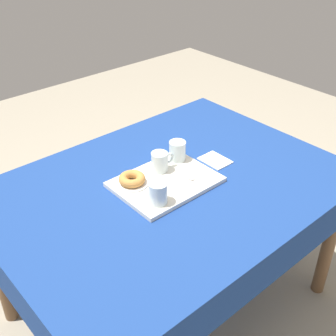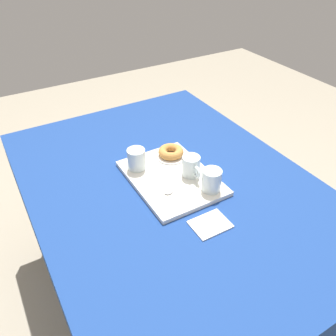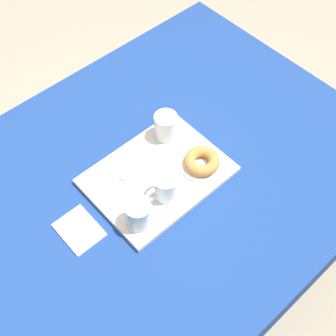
{
  "view_description": "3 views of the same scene",
  "coord_description": "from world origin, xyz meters",
  "px_view_note": "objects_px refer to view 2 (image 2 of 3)",
  "views": [
    {
      "loc": [
        1.0,
        1.13,
        1.79
      ],
      "look_at": [
        -0.02,
        -0.04,
        0.79
      ],
      "focal_mm": 46.62,
      "sensor_mm": 36.0,
      "label": 1
    },
    {
      "loc": [
        -0.94,
        0.56,
        1.62
      ],
      "look_at": [
        0.02,
        0.0,
        0.8
      ],
      "focal_mm": 36.99,
      "sensor_mm": 36.0,
      "label": 2
    },
    {
      "loc": [
        -0.49,
        -0.62,
        1.92
      ],
      "look_at": [
        0.03,
        -0.04,
        0.81
      ],
      "focal_mm": 48.74,
      "sensor_mm": 36.0,
      "label": 3
    }
  ],
  "objects_px": {
    "teaspoon_near": "(172,191)",
    "sugar_donut_left": "(171,152)",
    "dining_table": "(170,198)",
    "water_glass_near": "(136,160)",
    "donut_plate_left": "(171,156)",
    "serving_tray": "(171,178)",
    "tea_mug_left": "(191,167)",
    "paper_napkin": "(209,225)",
    "water_glass_far": "(212,181)"
  },
  "relations": [
    {
      "from": "sugar_donut_left",
      "to": "water_glass_far",
      "type": "bearing_deg",
      "value": -175.65
    },
    {
      "from": "water_glass_far",
      "to": "donut_plate_left",
      "type": "bearing_deg",
      "value": 4.35
    },
    {
      "from": "dining_table",
      "to": "paper_napkin",
      "type": "distance_m",
      "value": 0.29
    },
    {
      "from": "water_glass_near",
      "to": "donut_plate_left",
      "type": "distance_m",
      "value": 0.17
    },
    {
      "from": "dining_table",
      "to": "water_glass_near",
      "type": "relative_size",
      "value": 16.5
    },
    {
      "from": "dining_table",
      "to": "teaspoon_near",
      "type": "xyz_separation_m",
      "value": [
        -0.07,
        0.04,
        0.1
      ]
    },
    {
      "from": "water_glass_far",
      "to": "teaspoon_near",
      "type": "relative_size",
      "value": 0.71
    },
    {
      "from": "dining_table",
      "to": "water_glass_far",
      "type": "distance_m",
      "value": 0.22
    },
    {
      "from": "tea_mug_left",
      "to": "teaspoon_near",
      "type": "relative_size",
      "value": 0.88
    },
    {
      "from": "tea_mug_left",
      "to": "water_glass_near",
      "type": "distance_m",
      "value": 0.23
    },
    {
      "from": "sugar_donut_left",
      "to": "teaspoon_near",
      "type": "height_order",
      "value": "sugar_donut_left"
    },
    {
      "from": "water_glass_near",
      "to": "sugar_donut_left",
      "type": "xyz_separation_m",
      "value": [
        0.0,
        -0.17,
        -0.01
      ]
    },
    {
      "from": "water_glass_near",
      "to": "teaspoon_near",
      "type": "distance_m",
      "value": 0.22
    },
    {
      "from": "serving_tray",
      "to": "paper_napkin",
      "type": "xyz_separation_m",
      "value": [
        -0.29,
        0.02,
        -0.01
      ]
    },
    {
      "from": "tea_mug_left",
      "to": "water_glass_far",
      "type": "distance_m",
      "value": 0.12
    },
    {
      "from": "tea_mug_left",
      "to": "teaspoon_near",
      "type": "distance_m",
      "value": 0.14
    },
    {
      "from": "tea_mug_left",
      "to": "water_glass_near",
      "type": "relative_size",
      "value": 1.24
    },
    {
      "from": "serving_tray",
      "to": "teaspoon_near",
      "type": "xyz_separation_m",
      "value": [
        -0.09,
        0.05,
        0.01
      ]
    },
    {
      "from": "water_glass_far",
      "to": "sugar_donut_left",
      "type": "bearing_deg",
      "value": 4.35
    },
    {
      "from": "dining_table",
      "to": "water_glass_near",
      "type": "bearing_deg",
      "value": 31.79
    },
    {
      "from": "sugar_donut_left",
      "to": "paper_napkin",
      "type": "distance_m",
      "value": 0.42
    },
    {
      "from": "tea_mug_left",
      "to": "donut_plate_left",
      "type": "distance_m",
      "value": 0.16
    },
    {
      "from": "dining_table",
      "to": "serving_tray",
      "type": "distance_m",
      "value": 0.09
    },
    {
      "from": "dining_table",
      "to": "tea_mug_left",
      "type": "height_order",
      "value": "tea_mug_left"
    },
    {
      "from": "serving_tray",
      "to": "sugar_donut_left",
      "type": "xyz_separation_m",
      "value": [
        0.12,
        -0.07,
        0.03
      ]
    },
    {
      "from": "sugar_donut_left",
      "to": "paper_napkin",
      "type": "bearing_deg",
      "value": 168.11
    },
    {
      "from": "serving_tray",
      "to": "tea_mug_left",
      "type": "xyz_separation_m",
      "value": [
        -0.03,
        -0.07,
        0.05
      ]
    },
    {
      "from": "tea_mug_left",
      "to": "sugar_donut_left",
      "type": "height_order",
      "value": "tea_mug_left"
    },
    {
      "from": "water_glass_near",
      "to": "tea_mug_left",
      "type": "bearing_deg",
      "value": -132.21
    },
    {
      "from": "serving_tray",
      "to": "water_glass_far",
      "type": "height_order",
      "value": "water_glass_far"
    },
    {
      "from": "tea_mug_left",
      "to": "water_glass_near",
      "type": "height_order",
      "value": "water_glass_near"
    },
    {
      "from": "teaspoon_near",
      "to": "sugar_donut_left",
      "type": "bearing_deg",
      "value": -115.34
    },
    {
      "from": "dining_table",
      "to": "sugar_donut_left",
      "type": "distance_m",
      "value": 0.2
    },
    {
      "from": "water_glass_near",
      "to": "dining_table",
      "type": "bearing_deg",
      "value": -148.21
    },
    {
      "from": "sugar_donut_left",
      "to": "serving_tray",
      "type": "bearing_deg",
      "value": 150.14
    },
    {
      "from": "dining_table",
      "to": "donut_plate_left",
      "type": "distance_m",
      "value": 0.19
    },
    {
      "from": "serving_tray",
      "to": "water_glass_near",
      "type": "xyz_separation_m",
      "value": [
        0.12,
        0.1,
        0.05
      ]
    },
    {
      "from": "dining_table",
      "to": "tea_mug_left",
      "type": "relative_size",
      "value": 13.34
    },
    {
      "from": "tea_mug_left",
      "to": "teaspoon_near",
      "type": "bearing_deg",
      "value": 114.31
    },
    {
      "from": "tea_mug_left",
      "to": "water_glass_far",
      "type": "xyz_separation_m",
      "value": [
        -0.12,
        -0.02,
        -0.0
      ]
    },
    {
      "from": "dining_table",
      "to": "serving_tray",
      "type": "xyz_separation_m",
      "value": [
        0.01,
        -0.01,
        0.09
      ]
    },
    {
      "from": "dining_table",
      "to": "teaspoon_near",
      "type": "height_order",
      "value": "teaspoon_near"
    },
    {
      "from": "dining_table",
      "to": "water_glass_far",
      "type": "height_order",
      "value": "water_glass_far"
    },
    {
      "from": "teaspoon_near",
      "to": "paper_napkin",
      "type": "distance_m",
      "value": 0.2
    },
    {
      "from": "teaspoon_near",
      "to": "donut_plate_left",
      "type": "bearing_deg",
      "value": -115.34
    },
    {
      "from": "paper_napkin",
      "to": "water_glass_far",
      "type": "bearing_deg",
      "value": -37.27
    },
    {
      "from": "sugar_donut_left",
      "to": "water_glass_near",
      "type": "bearing_deg",
      "value": 90.05
    },
    {
      "from": "dining_table",
      "to": "teaspoon_near",
      "type": "bearing_deg",
      "value": 153.11
    },
    {
      "from": "dining_table",
      "to": "serving_tray",
      "type": "relative_size",
      "value": 3.55
    },
    {
      "from": "dining_table",
      "to": "paper_napkin",
      "type": "xyz_separation_m",
      "value": [
        -0.27,
        0.0,
        0.08
      ]
    }
  ]
}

